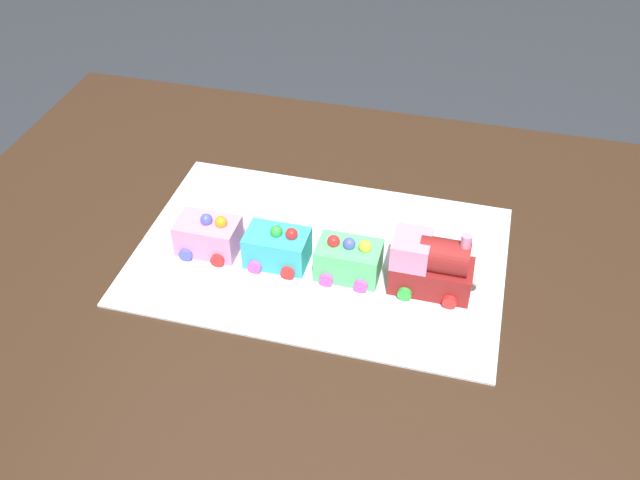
% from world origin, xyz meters
% --- Properties ---
extents(dining_table, '(1.40, 1.00, 0.74)m').
position_xyz_m(dining_table, '(0.00, 0.00, 0.63)').
color(dining_table, '#382316').
rests_on(dining_table, ground).
extents(cake_board, '(0.60, 0.40, 0.00)m').
position_xyz_m(cake_board, '(0.02, -0.01, 0.74)').
color(cake_board, silver).
rests_on(cake_board, dining_table).
extents(cake_locomotive, '(0.14, 0.08, 0.12)m').
position_xyz_m(cake_locomotive, '(-0.17, 0.02, 0.79)').
color(cake_locomotive, maroon).
rests_on(cake_locomotive, cake_board).
extents(cake_car_hopper_mint_green, '(0.10, 0.08, 0.07)m').
position_xyz_m(cake_car_hopper_mint_green, '(-0.04, 0.02, 0.77)').
color(cake_car_hopper_mint_green, '#59CC7A').
rests_on(cake_car_hopper_mint_green, cake_board).
extents(cake_car_tanker_turquoise, '(0.10, 0.08, 0.07)m').
position_xyz_m(cake_car_tanker_turquoise, '(0.08, 0.02, 0.77)').
color(cake_car_tanker_turquoise, '#38B7C6').
rests_on(cake_car_tanker_turquoise, cake_board).
extents(cake_car_gondola_bubblegum, '(0.10, 0.08, 0.07)m').
position_xyz_m(cake_car_gondola_bubblegum, '(0.20, 0.02, 0.77)').
color(cake_car_gondola_bubblegum, pink).
rests_on(cake_car_gondola_bubblegum, cake_board).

